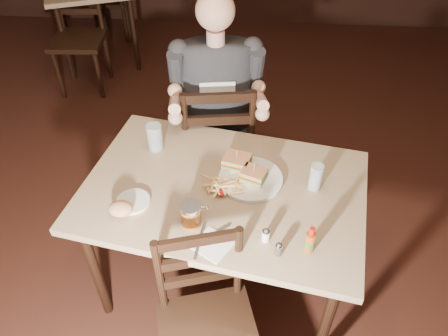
# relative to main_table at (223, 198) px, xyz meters

# --- Properties ---
(room_shell) EXTENTS (7.00, 7.00, 7.00)m
(room_shell) POSITION_rel_main_table_xyz_m (-0.23, 0.11, 0.70)
(room_shell) COLOR black
(room_shell) RESTS_ON ground
(main_table) EXTENTS (1.47, 1.12, 0.77)m
(main_table) POSITION_rel_main_table_xyz_m (0.00, 0.00, 0.00)
(main_table) COLOR tan
(main_table) RESTS_ON ground
(chair_far) EXTENTS (0.52, 0.56, 0.99)m
(chair_far) POSITION_rel_main_table_xyz_m (-0.08, 0.68, -0.20)
(chair_far) COLOR black
(chair_far) RESTS_ON ground
(bg_chair_near) EXTENTS (0.47, 0.51, 0.96)m
(bg_chair_near) POSITION_rel_main_table_xyz_m (-1.42, 2.06, -0.22)
(bg_chair_near) COLOR black
(bg_chair_near) RESTS_ON ground
(diner) EXTENTS (0.59, 0.49, 0.94)m
(diner) POSITION_rel_main_table_xyz_m (-0.08, 0.63, 0.28)
(diner) COLOR #2A2B2F
(diner) RESTS_ON chair_far
(dinner_plate) EXTENTS (0.35, 0.35, 0.02)m
(dinner_plate) POSITION_rel_main_table_xyz_m (0.13, 0.05, 0.08)
(dinner_plate) COLOR white
(dinner_plate) RESTS_ON main_table
(sandwich_left) EXTENTS (0.15, 0.13, 0.11)m
(sandwich_left) POSITION_rel_main_table_xyz_m (0.06, 0.14, 0.14)
(sandwich_left) COLOR #B7804F
(sandwich_left) RESTS_ON dinner_plate
(sandwich_right) EXTENTS (0.14, 0.13, 0.10)m
(sandwich_right) POSITION_rel_main_table_xyz_m (0.14, 0.05, 0.14)
(sandwich_right) COLOR #B7804F
(sandwich_right) RESTS_ON dinner_plate
(fries_pile) EXTENTS (0.26, 0.20, 0.04)m
(fries_pile) POSITION_rel_main_table_xyz_m (-0.01, -0.02, 0.11)
(fries_pile) COLOR #ECBC71
(fries_pile) RESTS_ON dinner_plate
(ketchup_dollop) EXTENTS (0.05, 0.05, 0.01)m
(ketchup_dollop) POSITION_rel_main_table_xyz_m (-0.01, -0.06, 0.09)
(ketchup_dollop) COLOR maroon
(ketchup_dollop) RESTS_ON dinner_plate
(glass_left) EXTENTS (0.09, 0.09, 0.14)m
(glass_left) POSITION_rel_main_table_xyz_m (-0.37, 0.27, 0.14)
(glass_left) COLOR silver
(glass_left) RESTS_ON main_table
(glass_right) EXTENTS (0.07, 0.07, 0.14)m
(glass_right) POSITION_rel_main_table_xyz_m (0.43, 0.02, 0.14)
(glass_right) COLOR silver
(glass_right) RESTS_ON main_table
(hot_sauce) EXTENTS (0.05, 0.05, 0.14)m
(hot_sauce) POSITION_rel_main_table_xyz_m (0.37, -0.34, 0.14)
(hot_sauce) COLOR #924510
(hot_sauce) RESTS_ON main_table
(salt_shaker) EXTENTS (0.04, 0.04, 0.06)m
(salt_shaker) POSITION_rel_main_table_xyz_m (0.20, -0.30, 0.10)
(salt_shaker) COLOR white
(salt_shaker) RESTS_ON main_table
(pepper_shaker) EXTENTS (0.04, 0.04, 0.06)m
(pepper_shaker) POSITION_rel_main_table_xyz_m (0.25, -0.37, 0.10)
(pepper_shaker) COLOR #38332D
(pepper_shaker) RESTS_ON main_table
(syrup_dispenser) EXTENTS (0.11, 0.11, 0.12)m
(syrup_dispenser) POSITION_rel_main_table_xyz_m (-0.12, -0.23, 0.13)
(syrup_dispenser) COLOR #924510
(syrup_dispenser) RESTS_ON main_table
(napkin) EXTENTS (0.20, 0.20, 0.00)m
(napkin) POSITION_rel_main_table_xyz_m (-0.02, -0.34, 0.07)
(napkin) COLOR white
(napkin) RESTS_ON main_table
(knife) EXTENTS (0.03, 0.20, 0.00)m
(knife) POSITION_rel_main_table_xyz_m (-0.08, -0.33, 0.08)
(knife) COLOR silver
(knife) RESTS_ON napkin
(fork) EXTENTS (0.12, 0.11, 0.00)m
(fork) POSITION_rel_main_table_xyz_m (-0.02, -0.28, 0.08)
(fork) COLOR silver
(fork) RESTS_ON napkin
(side_plate) EXTENTS (0.18, 0.18, 0.01)m
(side_plate) POSITION_rel_main_table_xyz_m (-0.40, -0.12, 0.08)
(side_plate) COLOR white
(side_plate) RESTS_ON main_table
(bread_roll) EXTENTS (0.12, 0.11, 0.06)m
(bread_roll) POSITION_rel_main_table_xyz_m (-0.44, -0.20, 0.12)
(bread_roll) COLOR tan
(bread_roll) RESTS_ON side_plate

